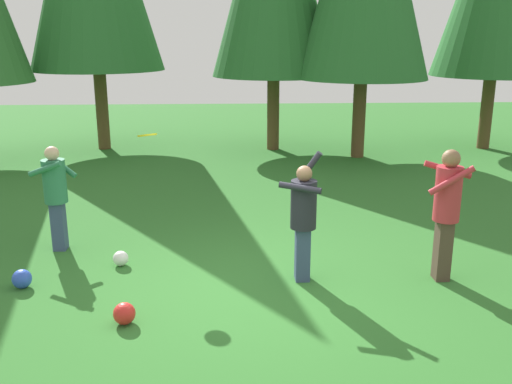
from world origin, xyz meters
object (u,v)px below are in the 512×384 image
frisbee (147,135)px  ball_white (121,258)px  person_bystander (447,204)px  ball_blue (22,279)px  ball_red (124,314)px  person_catcher (55,190)px  person_thrower (303,213)px

frisbee → ball_white: size_ratio=1.71×
person_bystander → ball_blue: 5.60m
person_bystander → frisbee: frisbee is taller
ball_red → person_catcher: bearing=120.0°
person_thrower → ball_red: size_ratio=6.81×
ball_white → person_thrower: bearing=-13.1°
person_bystander → ball_white: bearing=4.4°
person_catcher → person_bystander: (5.42, -1.36, 0.11)m
person_bystander → ball_red: 4.27m
frisbee → person_bystander: bearing=-13.0°
frisbee → ball_blue: frisbee is taller
person_catcher → ball_blue: person_catcher is taller
person_catcher → ball_blue: bearing=-77.6°
person_thrower → person_bystander: size_ratio=0.97×
ball_red → person_thrower: bearing=27.2°
person_bystander → ball_red: person_bystander is taller
person_thrower → ball_red: bearing=49.0°
person_catcher → person_bystander: 5.58m
person_bystander → person_catcher: bearing=-1.1°
person_catcher → ball_white: bearing=-17.0°
person_catcher → person_bystander: size_ratio=0.90×
person_bystander → frisbee: size_ratio=4.76×
person_thrower → ball_red: (-2.17, -1.11, -0.80)m
person_thrower → person_bystander: bearing=-160.5°
frisbee → ball_blue: bearing=-149.5°
person_thrower → person_bystander: (1.86, -0.07, 0.13)m
ball_blue → ball_white: (1.15, 0.68, -0.02)m
person_catcher → ball_blue: 1.60m
ball_red → ball_white: size_ratio=1.16×
person_thrower → person_catcher: person_thrower is taller
ball_blue → person_thrower: bearing=1.4°
person_thrower → ball_white: (-2.52, 0.58, -0.82)m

